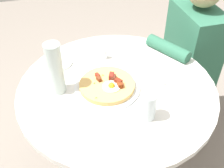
# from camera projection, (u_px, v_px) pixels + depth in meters

# --- Properties ---
(dining_table) EXTENTS (0.95, 0.95, 0.76)m
(dining_table) POSITION_uv_depth(u_px,v_px,m) (116.00, 112.00, 1.41)
(dining_table) COLOR silver
(dining_table) RESTS_ON ground_plane
(person_seated) EXTENTS (0.46, 0.48, 1.14)m
(person_seated) POSITION_uv_depth(u_px,v_px,m) (187.00, 68.00, 1.82)
(person_seated) COLOR #2D2D33
(person_seated) RESTS_ON ground_plane
(pizza_plate) EXTENTS (0.31, 0.31, 0.01)m
(pizza_plate) POSITION_uv_depth(u_px,v_px,m) (107.00, 88.00, 1.28)
(pizza_plate) COLOR white
(pizza_plate) RESTS_ON dining_table
(breakfast_pizza) EXTENTS (0.26, 0.26, 0.05)m
(breakfast_pizza) POSITION_uv_depth(u_px,v_px,m) (108.00, 85.00, 1.26)
(breakfast_pizza) COLOR #DCAC5E
(breakfast_pizza) RESTS_ON pizza_plate
(bread_plate) EXTENTS (0.16, 0.16, 0.01)m
(bread_plate) POSITION_uv_depth(u_px,v_px,m) (58.00, 62.00, 1.43)
(bread_plate) COLOR silver
(bread_plate) RESTS_ON dining_table
(napkin) EXTENTS (0.22, 0.21, 0.00)m
(napkin) POSITION_uv_depth(u_px,v_px,m) (163.00, 73.00, 1.37)
(napkin) COLOR white
(napkin) RESTS_ON dining_table
(fork) EXTENTS (0.16, 0.10, 0.00)m
(fork) POSITION_uv_depth(u_px,v_px,m) (159.00, 72.00, 1.37)
(fork) COLOR silver
(fork) RESTS_ON napkin
(knife) EXTENTS (0.16, 0.10, 0.00)m
(knife) POSITION_uv_depth(u_px,v_px,m) (166.00, 73.00, 1.36)
(knife) COLOR silver
(knife) RESTS_ON napkin
(water_glass) EXTENTS (0.07, 0.07, 0.13)m
(water_glass) POSITION_uv_depth(u_px,v_px,m) (148.00, 106.00, 1.11)
(water_glass) COLOR silver
(water_glass) RESTS_ON dining_table
(water_bottle) EXTENTS (0.07, 0.07, 0.25)m
(water_bottle) POSITION_uv_depth(u_px,v_px,m) (55.00, 69.00, 1.19)
(water_bottle) COLOR silver
(water_bottle) RESTS_ON dining_table
(salt_shaker) EXTENTS (0.03, 0.03, 0.05)m
(salt_shaker) POSITION_uv_depth(u_px,v_px,m) (105.00, 54.00, 1.46)
(salt_shaker) COLOR white
(salt_shaker) RESTS_ON dining_table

